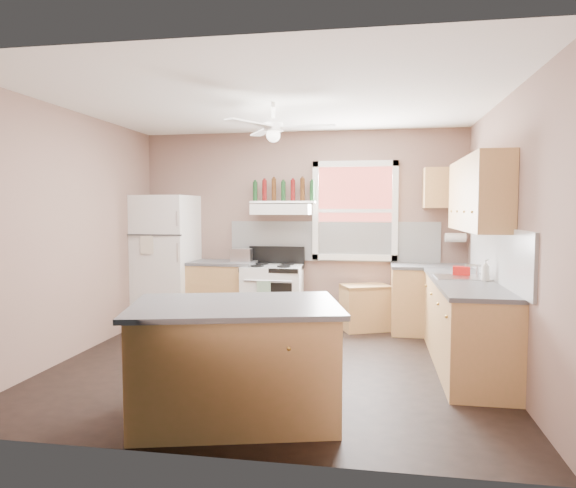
% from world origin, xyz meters
% --- Properties ---
extents(floor, '(4.50, 4.50, 0.00)m').
position_xyz_m(floor, '(0.00, 0.00, 0.00)').
color(floor, black).
rests_on(floor, ground).
extents(ceiling, '(4.50, 4.50, 0.00)m').
position_xyz_m(ceiling, '(0.00, 0.00, 2.70)').
color(ceiling, white).
rests_on(ceiling, ground).
extents(wall_back, '(4.50, 0.05, 2.70)m').
position_xyz_m(wall_back, '(0.00, 2.02, 1.35)').
color(wall_back, '#7D6054').
rests_on(wall_back, ground).
extents(wall_right, '(0.05, 4.00, 2.70)m').
position_xyz_m(wall_right, '(2.27, 0.00, 1.35)').
color(wall_right, '#7D6054').
rests_on(wall_right, ground).
extents(wall_left, '(0.05, 4.00, 2.70)m').
position_xyz_m(wall_left, '(-2.27, 0.00, 1.35)').
color(wall_left, '#7D6054').
rests_on(wall_left, ground).
extents(backsplash_back, '(2.90, 0.03, 0.55)m').
position_xyz_m(backsplash_back, '(0.45, 1.99, 1.18)').
color(backsplash_back, white).
rests_on(backsplash_back, wall_back).
extents(backsplash_right, '(0.03, 2.60, 0.55)m').
position_xyz_m(backsplash_right, '(2.23, 0.30, 1.18)').
color(backsplash_right, white).
rests_on(backsplash_right, wall_right).
extents(window_view, '(1.00, 0.02, 1.20)m').
position_xyz_m(window_view, '(0.75, 1.98, 1.60)').
color(window_view, maroon).
rests_on(window_view, wall_back).
extents(window_frame, '(1.16, 0.07, 1.36)m').
position_xyz_m(window_frame, '(0.75, 1.96, 1.60)').
color(window_frame, white).
rests_on(window_frame, wall_back).
extents(refrigerator, '(0.80, 0.78, 1.81)m').
position_xyz_m(refrigerator, '(-1.87, 1.65, 0.91)').
color(refrigerator, white).
rests_on(refrigerator, floor).
extents(base_cabinet_left, '(0.90, 0.60, 0.86)m').
position_xyz_m(base_cabinet_left, '(-1.06, 1.70, 0.43)').
color(base_cabinet_left, '#AE8648').
rests_on(base_cabinet_left, floor).
extents(counter_left, '(0.92, 0.62, 0.04)m').
position_xyz_m(counter_left, '(-1.06, 1.70, 0.88)').
color(counter_left, '#47484A').
rests_on(counter_left, base_cabinet_left).
extents(toaster, '(0.28, 0.16, 0.18)m').
position_xyz_m(toaster, '(-0.78, 1.68, 0.99)').
color(toaster, silver).
rests_on(toaster, counter_left).
extents(stove, '(0.81, 0.67, 0.86)m').
position_xyz_m(stove, '(-0.33, 1.62, 0.43)').
color(stove, white).
rests_on(stove, floor).
extents(range_hood, '(0.78, 0.50, 0.14)m').
position_xyz_m(range_hood, '(-0.23, 1.75, 1.62)').
color(range_hood, white).
rests_on(range_hood, wall_back).
extents(bottle_shelf, '(0.90, 0.26, 0.03)m').
position_xyz_m(bottle_shelf, '(-0.23, 1.87, 1.72)').
color(bottle_shelf, white).
rests_on(bottle_shelf, range_hood).
extents(cart, '(0.72, 0.61, 0.61)m').
position_xyz_m(cart, '(0.91, 1.75, 0.31)').
color(cart, '#AE8648').
rests_on(cart, floor).
extents(base_cabinet_corner, '(1.00, 0.60, 0.86)m').
position_xyz_m(base_cabinet_corner, '(1.75, 1.70, 0.43)').
color(base_cabinet_corner, '#AE8648').
rests_on(base_cabinet_corner, floor).
extents(base_cabinet_right, '(0.60, 2.20, 0.86)m').
position_xyz_m(base_cabinet_right, '(1.95, 0.30, 0.43)').
color(base_cabinet_right, '#AE8648').
rests_on(base_cabinet_right, floor).
extents(counter_corner, '(1.02, 0.62, 0.04)m').
position_xyz_m(counter_corner, '(1.75, 1.70, 0.88)').
color(counter_corner, '#47484A').
rests_on(counter_corner, base_cabinet_corner).
extents(counter_right, '(0.62, 2.22, 0.04)m').
position_xyz_m(counter_right, '(1.94, 0.30, 0.88)').
color(counter_right, '#47484A').
rests_on(counter_right, base_cabinet_right).
extents(sink, '(0.55, 0.45, 0.03)m').
position_xyz_m(sink, '(1.94, 0.50, 0.90)').
color(sink, silver).
rests_on(sink, counter_right).
extents(faucet, '(0.03, 0.03, 0.14)m').
position_xyz_m(faucet, '(2.10, 0.50, 0.97)').
color(faucet, silver).
rests_on(faucet, sink).
extents(upper_cabinet_right, '(0.33, 1.80, 0.76)m').
position_xyz_m(upper_cabinet_right, '(2.08, 0.50, 1.78)').
color(upper_cabinet_right, '#AE8648').
rests_on(upper_cabinet_right, wall_right).
extents(upper_cabinet_corner, '(0.60, 0.33, 0.52)m').
position_xyz_m(upper_cabinet_corner, '(1.95, 1.83, 1.90)').
color(upper_cabinet_corner, '#AE8648').
rests_on(upper_cabinet_corner, wall_back).
extents(paper_towel, '(0.26, 0.12, 0.12)m').
position_xyz_m(paper_towel, '(2.07, 1.86, 1.25)').
color(paper_towel, white).
rests_on(paper_towel, wall_back).
extents(island, '(1.69, 1.29, 0.86)m').
position_xyz_m(island, '(-0.04, -1.34, 0.43)').
color(island, '#AE8648').
rests_on(island, floor).
extents(island_top, '(1.80, 1.40, 0.04)m').
position_xyz_m(island_top, '(-0.04, -1.34, 0.88)').
color(island_top, '#47484A').
rests_on(island_top, island).
extents(ceiling_fan_hub, '(0.20, 0.20, 0.08)m').
position_xyz_m(ceiling_fan_hub, '(0.00, 0.00, 2.45)').
color(ceiling_fan_hub, white).
rests_on(ceiling_fan_hub, ceiling).
extents(soap_bottle, '(0.10, 0.10, 0.22)m').
position_xyz_m(soap_bottle, '(2.13, 0.27, 1.01)').
color(soap_bottle, silver).
rests_on(soap_bottle, counter_right).
extents(red_caddy, '(0.20, 0.14, 0.10)m').
position_xyz_m(red_caddy, '(1.96, 0.67, 0.95)').
color(red_caddy, '#B9130F').
rests_on(red_caddy, counter_right).
extents(wine_bottles, '(0.86, 0.06, 0.31)m').
position_xyz_m(wine_bottles, '(-0.23, 1.87, 1.88)').
color(wine_bottles, '#143819').
rests_on(wine_bottles, bottle_shelf).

